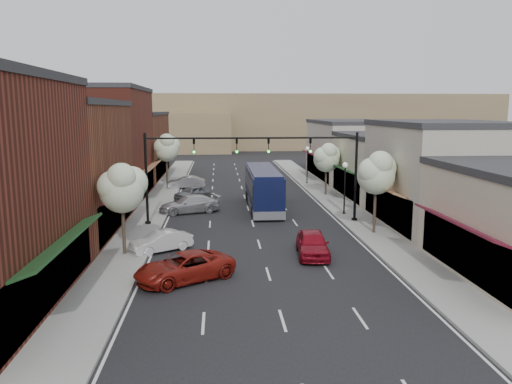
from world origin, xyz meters
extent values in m
plane|color=black|center=(0.00, 0.00, 0.00)|extent=(160.00, 160.00, 0.00)
cube|color=gray|center=(-8.40, 18.50, 0.07)|extent=(2.80, 73.00, 0.15)
cube|color=gray|center=(8.40, 18.50, 0.07)|extent=(2.80, 73.00, 0.15)
cube|color=gray|center=(-7.00, 18.50, 0.07)|extent=(0.25, 73.00, 0.17)
cube|color=gray|center=(7.00, 18.50, 0.07)|extent=(0.25, 73.00, 0.17)
cube|color=black|center=(-10.10, -8.00, 1.60)|extent=(0.60, 11.90, 2.60)
cube|color=#183C1A|center=(-9.30, -8.00, 3.10)|extent=(1.07, 9.80, 0.49)
cube|color=brown|center=(-14.30, 6.00, 4.50)|extent=(9.00, 14.00, 9.00)
cube|color=#2D2D30|center=(-14.30, 6.00, 9.20)|extent=(9.20, 14.10, 0.40)
cube|color=black|center=(-10.10, 6.00, 1.60)|extent=(0.60, 11.90, 2.60)
cube|color=#531321|center=(-9.30, 6.00, 3.10)|extent=(1.07, 9.80, 0.49)
cube|color=maroon|center=(-14.30, 20.00, 5.25)|extent=(9.00, 14.00, 10.50)
cube|color=#2D2D30|center=(-14.30, 20.00, 10.70)|extent=(9.20, 14.10, 0.40)
cube|color=black|center=(-10.10, 20.00, 1.60)|extent=(0.60, 11.90, 2.60)
cube|color=#9A6A46|center=(-9.30, 20.00, 3.10)|extent=(1.07, 9.80, 0.49)
cube|color=brown|center=(-14.30, 36.00, 4.00)|extent=(9.00, 18.00, 8.00)
cube|color=#2D2D30|center=(-14.30, 36.00, 8.20)|extent=(9.20, 18.10, 0.40)
cube|color=black|center=(-10.10, 36.00, 1.60)|extent=(0.60, 15.30, 2.60)
cube|color=#183C1A|center=(-9.30, 36.00, 3.10)|extent=(1.07, 12.60, 0.49)
cube|color=black|center=(10.10, -6.00, 1.60)|extent=(0.60, 10.20, 2.60)
cube|color=#531321|center=(9.30, -6.00, 3.10)|extent=(1.07, 8.40, 0.49)
cube|color=#B2A999|center=(13.80, 6.00, 3.75)|extent=(8.00, 12.00, 7.50)
cube|color=#2D2D30|center=(13.80, 6.00, 7.70)|extent=(8.20, 12.10, 0.40)
cube|color=black|center=(10.10, 6.00, 1.60)|extent=(0.60, 10.20, 2.60)
cube|color=#9A6A46|center=(9.30, 6.00, 3.10)|extent=(1.07, 8.40, 0.49)
cube|color=beige|center=(13.80, 18.00, 3.00)|extent=(8.00, 12.00, 6.00)
cube|color=#2D2D30|center=(13.80, 18.00, 6.20)|extent=(8.20, 12.10, 0.40)
cube|color=black|center=(10.10, 18.00, 1.60)|extent=(0.60, 10.20, 2.60)
cube|color=#183C1A|center=(9.30, 18.00, 3.10)|extent=(1.07, 8.40, 0.49)
cube|color=#B2A999|center=(13.80, 32.00, 3.50)|extent=(8.00, 16.00, 7.00)
cube|color=#2D2D30|center=(13.80, 32.00, 7.20)|extent=(8.20, 16.10, 0.40)
cube|color=black|center=(10.10, 32.00, 1.60)|extent=(0.60, 13.60, 2.60)
cube|color=#531321|center=(9.30, 32.00, 3.10)|extent=(1.07, 11.20, 0.49)
cube|color=#7A6647|center=(0.00, 90.00, 6.00)|extent=(120.00, 30.00, 12.00)
cube|color=#7A6647|center=(-25.00, 78.00, 4.00)|extent=(50.00, 20.00, 8.00)
cylinder|color=black|center=(8.00, 8.00, 0.15)|extent=(0.44, 0.44, 0.30)
cylinder|color=black|center=(8.00, 8.00, 3.50)|extent=(0.20, 0.20, 7.00)
cylinder|color=black|center=(4.00, 8.00, 6.60)|extent=(8.00, 0.14, 0.14)
imported|color=black|center=(4.40, 8.00, 6.00)|extent=(0.18, 0.46, 1.10)
sphere|color=#19E533|center=(4.40, 7.88, 5.58)|extent=(0.18, 0.18, 0.18)
imported|color=black|center=(1.20, 8.00, 6.00)|extent=(0.18, 0.46, 1.10)
sphere|color=#19E533|center=(1.20, 7.88, 5.58)|extent=(0.18, 0.18, 0.18)
cylinder|color=black|center=(-8.00, 8.00, 0.15)|extent=(0.44, 0.44, 0.30)
cylinder|color=black|center=(-8.00, 8.00, 3.50)|extent=(0.20, 0.20, 7.00)
cylinder|color=black|center=(-4.00, 8.00, 6.60)|extent=(8.00, 0.14, 0.14)
imported|color=black|center=(-4.40, 8.00, 6.00)|extent=(0.18, 0.46, 1.10)
sphere|color=#19E533|center=(-4.40, 7.88, 5.58)|extent=(0.18, 0.18, 0.18)
imported|color=black|center=(-1.20, 8.00, 6.00)|extent=(0.18, 0.46, 1.10)
sphere|color=#19E533|center=(-1.20, 7.88, 5.58)|extent=(0.18, 0.18, 0.18)
cylinder|color=#47382B|center=(8.30, 4.00, 1.86)|extent=(0.20, 0.20, 3.71)
sphere|color=#B0CA9B|center=(8.30, 4.00, 4.18)|extent=(2.60, 2.60, 2.60)
sphere|color=#B0CA9B|center=(8.80, 4.30, 4.64)|extent=(2.00, 2.00, 2.00)
sphere|color=#B0CA9B|center=(7.90, 3.70, 4.52)|extent=(1.90, 1.90, 1.90)
sphere|color=#B0CA9B|center=(8.40, 3.50, 5.10)|extent=(1.70, 1.70, 1.70)
cylinder|color=#47382B|center=(8.30, 20.00, 1.66)|extent=(0.20, 0.20, 3.33)
sphere|color=#B0CA9B|center=(8.30, 20.00, 3.74)|extent=(2.60, 2.60, 2.60)
sphere|color=#B0CA9B|center=(8.80, 20.30, 4.16)|extent=(2.00, 2.00, 2.00)
sphere|color=#B0CA9B|center=(7.90, 19.70, 4.06)|extent=(1.90, 1.90, 1.90)
sphere|color=#B0CA9B|center=(8.40, 19.50, 4.58)|extent=(1.70, 1.70, 1.70)
cylinder|color=#47382B|center=(-8.30, 0.00, 1.76)|extent=(0.20, 0.20, 3.52)
sphere|color=#B0CA9B|center=(-8.30, 0.00, 3.96)|extent=(2.60, 2.60, 2.60)
sphere|color=#B0CA9B|center=(-7.80, 0.30, 4.40)|extent=(2.00, 2.00, 2.00)
sphere|color=#B0CA9B|center=(-8.70, -0.30, 4.29)|extent=(1.90, 1.90, 1.90)
sphere|color=#B0CA9B|center=(-8.20, -0.50, 4.84)|extent=(1.70, 1.70, 1.70)
cylinder|color=#47382B|center=(-8.30, 26.00, 1.92)|extent=(0.20, 0.20, 3.84)
sphere|color=#B0CA9B|center=(-8.30, 26.00, 4.32)|extent=(2.60, 2.60, 2.60)
sphere|color=#B0CA9B|center=(-7.80, 26.30, 4.80)|extent=(2.00, 2.00, 2.00)
sphere|color=#B0CA9B|center=(-8.70, 25.70, 4.68)|extent=(1.90, 1.90, 1.90)
sphere|color=#B0CA9B|center=(-8.20, 25.50, 5.28)|extent=(1.70, 1.70, 1.70)
cylinder|color=black|center=(7.80, 10.50, 0.10)|extent=(0.28, 0.28, 0.20)
cylinder|color=black|center=(7.80, 10.50, 2.00)|extent=(0.12, 0.12, 4.00)
sphere|color=white|center=(7.80, 10.50, 4.22)|extent=(0.44, 0.44, 0.44)
cylinder|color=black|center=(7.80, 28.00, 0.10)|extent=(0.28, 0.28, 0.20)
cylinder|color=black|center=(7.80, 28.00, 2.00)|extent=(0.12, 0.12, 4.00)
sphere|color=white|center=(7.80, 28.00, 4.22)|extent=(0.44, 0.44, 0.44)
cube|color=#0D1234|center=(1.33, 14.03, 1.92)|extent=(2.52, 11.61, 2.94)
cube|color=#595B60|center=(1.33, 14.03, 0.53)|extent=(2.54, 11.63, 0.68)
cube|color=black|center=(1.33, 14.03, 2.32)|extent=(2.58, 10.68, 1.06)
cube|color=#0D1234|center=(1.33, 14.03, 3.44)|extent=(2.31, 11.15, 0.24)
cube|color=black|center=(1.33, 8.27, 2.52)|extent=(2.01, 0.08, 1.16)
cylinder|color=black|center=(0.19, 9.96, 0.50)|extent=(0.31, 1.01, 1.01)
cylinder|color=black|center=(2.47, 9.96, 0.50)|extent=(0.31, 1.01, 1.01)
cylinder|color=black|center=(0.19, 17.70, 0.50)|extent=(0.31, 1.01, 1.01)
cylinder|color=black|center=(2.47, 17.70, 0.50)|extent=(0.31, 1.01, 1.01)
cylinder|color=black|center=(0.19, 16.35, 0.50)|extent=(0.31, 1.01, 1.01)
cylinder|color=black|center=(2.47, 16.35, 0.50)|extent=(0.31, 1.01, 1.01)
imported|color=maroon|center=(2.98, -0.89, 0.77)|extent=(2.20, 4.65, 1.54)
imported|color=maroon|center=(-4.41, -4.70, 0.72)|extent=(5.68, 4.76, 1.44)
imported|color=silver|center=(-6.20, 0.80, 0.64)|extent=(4.00, 3.20, 1.28)
imported|color=#ABABB1|center=(-5.11, 12.49, 0.75)|extent=(5.55, 3.60, 1.49)
imported|color=slate|center=(-5.20, 19.06, 0.65)|extent=(3.85, 3.76, 1.31)
imported|color=#9A9A9F|center=(-6.20, 25.90, 0.69)|extent=(4.32, 1.96, 1.37)
camera|label=1|loc=(-2.60, -29.53, 8.73)|focal=35.00mm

